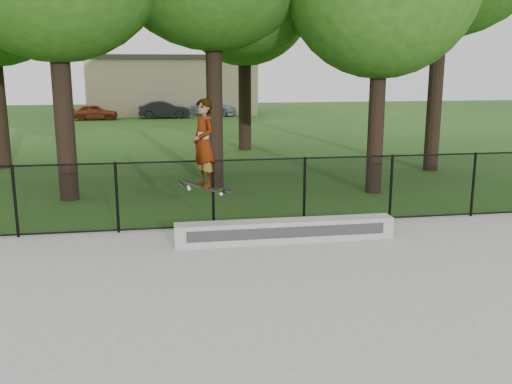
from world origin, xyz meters
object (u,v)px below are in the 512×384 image
(car_b, at_px, (164,110))
(grind_ledge, at_px, (285,231))
(car_c, at_px, (205,107))
(car_a, at_px, (95,112))
(skater_airborne, at_px, (204,145))

(car_b, bearing_deg, grind_ledge, -177.07)
(car_c, bearing_deg, car_b, 135.77)
(grind_ledge, relative_size, car_c, 1.06)
(car_a, relative_size, car_c, 0.73)
(car_a, height_order, skater_airborne, skater_airborne)
(grind_ledge, relative_size, skater_airborne, 2.34)
(grind_ledge, relative_size, car_b, 1.39)
(grind_ledge, bearing_deg, skater_airborne, -179.46)
(grind_ledge, height_order, car_c, car_c)
(car_a, bearing_deg, car_b, -83.08)
(car_a, xyz_separation_m, skater_airborne, (5.02, -28.69, 1.52))
(car_b, height_order, skater_airborne, skater_airborne)
(car_a, distance_m, car_b, 4.61)
(skater_airborne, bearing_deg, car_a, 99.92)
(car_c, height_order, skater_airborne, skater_airborne)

